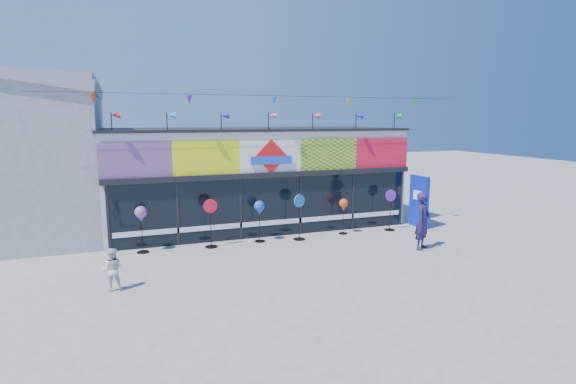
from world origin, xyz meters
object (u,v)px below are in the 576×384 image
blue_sign (419,201)px  child (112,269)px  spinner_2 (259,209)px  spinner_5 (390,209)px  spinner_0 (141,216)px  spinner_4 (344,206)px  adult_man (423,221)px  spinner_1 (211,222)px  spinner_3 (299,216)px

blue_sign → child: bearing=-167.3°
blue_sign → spinner_2: size_ratio=1.40×
blue_sign → spinner_5: blue_sign is taller
spinner_0 → spinner_4: (7.53, -0.08, -0.15)m
spinner_5 → child: spinner_5 is taller
spinner_5 → adult_man: adult_man is taller
spinner_1 → spinner_3: size_ratio=1.00×
spinner_0 → spinner_2: (4.12, -0.04, -0.05)m
spinner_0 → spinner_4: size_ratio=1.14×
spinner_2 → spinner_3: (1.47, -0.24, -0.32)m
spinner_2 → spinner_4: (3.41, -0.04, -0.10)m
spinner_5 → spinner_0: bearing=178.7°
spinner_0 → spinner_5: bearing=-1.3°
spinner_5 → child: bearing=-163.7°
spinner_4 → child: spinner_4 is taller
blue_sign → spinner_0: blue_sign is taller
spinner_3 → spinner_4: spinner_3 is taller
blue_sign → spinner_0: size_ratio=1.35×
spinner_4 → spinner_1: bearing=-179.1°
spinner_1 → spinner_2: size_ratio=1.12×
spinner_2 → adult_man: (5.04, -2.84, -0.24)m
spinner_1 → child: spinner_1 is taller
spinner_3 → spinner_2: bearing=170.6°
spinner_4 → child: bearing=-159.2°
blue_sign → spinner_0: 11.03m
spinner_0 → spinner_3: spinner_3 is taller
spinner_2 → spinner_1: bearing=-176.3°
child → spinner_2: bearing=-139.7°
blue_sign → child: blue_sign is taller
spinner_1 → child: size_ratio=1.52×
blue_sign → spinner_1: blue_sign is taller
spinner_4 → child: 9.02m
spinner_2 → child: spinner_2 is taller
blue_sign → child: 12.34m
child → spinner_5: bearing=-156.2°
spinner_1 → spinner_2: bearing=3.7°
spinner_3 → spinner_1: bearing=177.8°
blue_sign → spinner_1: size_ratio=1.25×
spinner_0 → blue_sign: bearing=-0.5°
blue_sign → spinner_4: bearing=177.5°
spinner_0 → spinner_2: 4.12m
spinner_2 → spinner_5: bearing=-1.8°
blue_sign → spinner_3: bearing=179.8°
spinner_2 → spinner_4: bearing=-0.6°
spinner_2 → child: 5.99m
adult_man → spinner_4: bearing=84.8°
spinner_0 → spinner_3: bearing=-2.9°
spinner_5 → spinner_4: bearing=176.2°
spinner_1 → child: 4.46m
spinner_0 → child: bearing=-105.1°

